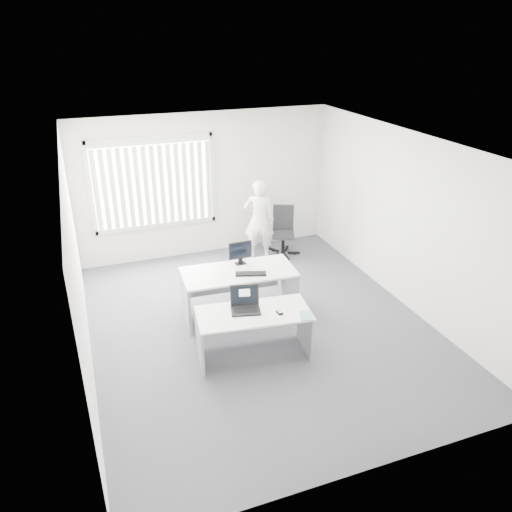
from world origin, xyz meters
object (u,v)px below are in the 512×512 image
object	(u,v)px
office_chair	(283,239)
laptop	(246,301)
desk_far	(239,284)
person	(259,220)
desk_near	(254,325)
monitor	(240,253)

from	to	relation	value
office_chair	laptop	size ratio (longest dim) A/B	2.51
desk_far	person	distance (m)	2.21
desk_near	laptop	size ratio (longest dim) A/B	4.10
desk_near	person	size ratio (longest dim) A/B	1.00
desk_far	laptop	world-z (taller)	laptop
office_chair	monitor	xyz separation A→B (m)	(-1.48, -1.72, 0.67)
desk_near	desk_far	bearing A→B (deg)	89.32
monitor	office_chair	bearing A→B (deg)	47.96
desk_near	laptop	bearing A→B (deg)	151.69
office_chair	person	bearing A→B (deg)	-154.39
laptop	monitor	world-z (taller)	monitor
desk_far	laptop	xyz separation A→B (m)	(-0.24, -1.02, 0.28)
desk_far	office_chair	world-z (taller)	office_chair
person	monitor	world-z (taller)	person
desk_far	office_chair	bearing A→B (deg)	54.35
office_chair	person	world-z (taller)	person
desk_near	person	world-z (taller)	person
desk_far	monitor	bearing A→B (deg)	68.45
desk_near	desk_far	distance (m)	1.10
desk_far	person	size ratio (longest dim) A/B	1.10
person	monitor	bearing A→B (deg)	81.75
desk_near	person	xyz separation A→B (m)	(1.21, 3.01, 0.30)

